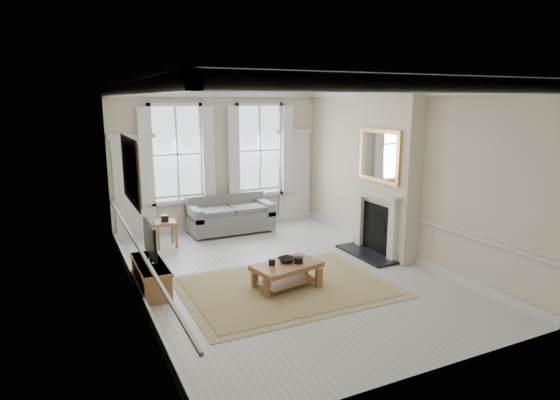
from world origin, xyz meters
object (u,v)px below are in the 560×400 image
side_table (165,226)px  coffee_table (287,268)px  sofa (230,217)px  tv_stand (151,276)px

side_table → coffee_table: (1.36, -3.20, -0.11)m
sofa → side_table: (-1.67, -0.52, 0.09)m
sofa → coffee_table: 3.73m
sofa → tv_stand: sofa is taller
coffee_table → sofa: bearing=73.1°
tv_stand → side_table: bearing=72.2°
sofa → coffee_table: sofa is taller
sofa → coffee_table: (-0.30, -3.72, -0.02)m
side_table → tv_stand: (-0.74, -2.29, -0.22)m
coffee_table → tv_stand: tv_stand is taller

